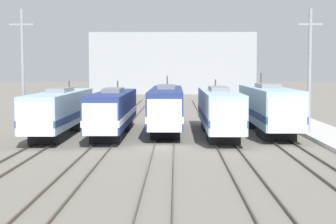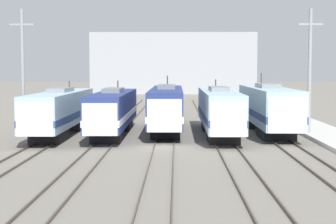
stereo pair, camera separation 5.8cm
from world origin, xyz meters
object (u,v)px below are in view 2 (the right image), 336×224
Objects in this scene: locomotive_center_right at (219,111)px; catenary_tower_left at (23,71)px; locomotive_center_left at (113,111)px; locomotive_far_left at (60,111)px; locomotive_center at (167,107)px; locomotive_far_right at (269,108)px; catenary_tower_right at (310,71)px.

locomotive_center_right is 16.88m from catenary_tower_left.
locomotive_far_left is at bearing -178.17° from locomotive_center_left.
locomotive_center is 1.07× the size of locomotive_center_right.
locomotive_far_right is at bearing -7.78° from locomotive_center.
locomotive_center is at bearing 143.71° from locomotive_center_right.
catenary_tower_left is at bearing -161.72° from locomotive_center.
locomotive_far_right is 1.70× the size of catenary_tower_right.
catenary_tower_right is at bearing -18.29° from locomotive_center.
locomotive_center_left is 8.25m from catenary_tower_left.
catenary_tower_left is 1.00× the size of catenary_tower_right.
locomotive_center_right is (4.53, -3.33, -0.03)m from locomotive_center.
locomotive_far_right reaches higher than locomotive_far_left.
locomotive_center is 5.62m from locomotive_center_right.
catenary_tower_left is at bearing 180.00° from catenary_tower_right.
locomotive_center_right is at bearing 2.20° from catenary_tower_left.
locomotive_center_right is at bearing 0.39° from locomotive_far_left.
locomotive_far_right reaches higher than locomotive_center.
locomotive_far_right is (4.53, 2.09, 0.10)m from locomotive_center_right.
locomotive_center_left reaches higher than locomotive_far_left.
locomotive_center is 1.83× the size of catenary_tower_right.
locomotive_far_right is 21.49m from catenary_tower_left.
catenary_tower_right is at bearing -4.87° from locomotive_center_right.
locomotive_center reaches higher than locomotive_center_right.
locomotive_center_right is at bearing -0.33° from locomotive_center_left.
locomotive_center_left is 0.95× the size of locomotive_center_right.
catenary_tower_right is at bearing -2.39° from locomotive_center_left.
catenary_tower_left is (-12.00, -3.96, 3.35)m from locomotive_center.
locomotive_far_left is 9.68m from locomotive_center.
locomotive_far_left is at bearing -179.61° from locomotive_center_right.
locomotive_center is at bearing 172.22° from locomotive_far_right.
locomotive_center_left is 1.63× the size of catenary_tower_left.
catenary_tower_left reaches higher than locomotive_center_right.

